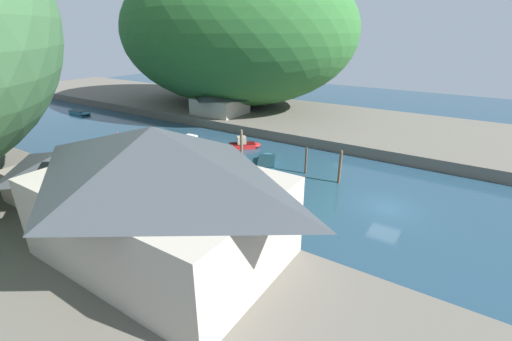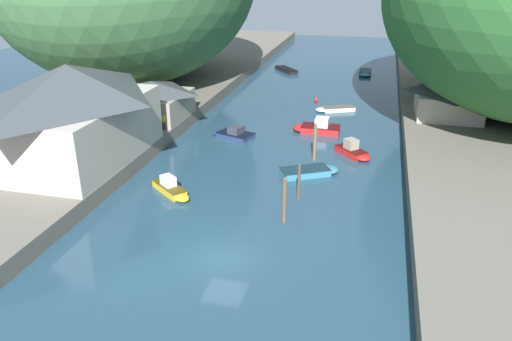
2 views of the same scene
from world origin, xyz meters
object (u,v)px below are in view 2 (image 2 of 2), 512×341
(boat_near_quay, at_px, (284,69))
(right_bank_cottage, at_px, (449,96))
(boat_small_dinghy, at_px, (172,189))
(waterfront_building, at_px, (72,111))
(person_on_quay, at_px, (164,120))
(boat_navy_launch, at_px, (365,73))
(boathouse_shed, at_px, (152,99))
(boat_mid_channel, at_px, (354,151))
(boat_white_cruiser, at_px, (312,171))
(boat_red_skiff, at_px, (316,128))
(boat_yellow_tender, at_px, (334,109))
(channel_buoy_near, at_px, (316,100))
(boat_far_right_bank, at_px, (232,133))

(boat_near_quay, bearing_deg, right_bank_cottage, -85.80)
(boat_small_dinghy, bearing_deg, waterfront_building, -63.42)
(boat_small_dinghy, relative_size, person_on_quay, 2.49)
(boat_navy_launch, bearing_deg, boat_near_quay, -1.30)
(boathouse_shed, bearing_deg, boat_mid_channel, -7.81)
(waterfront_building, relative_size, person_on_quay, 8.83)
(right_bank_cottage, distance_m, boat_small_dinghy, 31.85)
(boat_white_cruiser, height_order, boat_red_skiff, boat_red_skiff)
(boat_yellow_tender, bearing_deg, boat_white_cruiser, 155.31)
(boat_near_quay, bearing_deg, channel_buoy_near, -105.54)
(boat_near_quay, height_order, person_on_quay, person_on_quay)
(right_bank_cottage, distance_m, boat_mid_channel, 14.63)
(right_bank_cottage, height_order, boat_near_quay, right_bank_cottage)
(boat_small_dinghy, xyz_separation_m, channel_buoy_near, (7.33, 29.25, -0.11))
(boat_white_cruiser, bearing_deg, waterfront_building, -106.12)
(boat_far_right_bank, xyz_separation_m, boat_mid_channel, (12.45, -2.54, 0.11))
(boat_near_quay, height_order, boat_mid_channel, boat_mid_channel)
(waterfront_building, xyz_separation_m, boat_small_dinghy, (9.20, -2.00, -5.03))
(right_bank_cottage, xyz_separation_m, boat_far_right_bank, (-21.45, -8.59, -3.11))
(channel_buoy_near, bearing_deg, boat_white_cruiser, -83.27)
(right_bank_cottage, relative_size, channel_buoy_near, 10.74)
(waterfront_building, bearing_deg, boat_red_skiff, 40.62)
(boat_white_cruiser, bearing_deg, boat_mid_channel, 119.24)
(boathouse_shed, bearing_deg, boat_far_right_bank, -2.42)
(right_bank_cottage, height_order, channel_buoy_near, right_bank_cottage)
(boat_navy_launch, distance_m, channel_buoy_near, 18.23)
(boat_mid_channel, bearing_deg, boat_red_skiff, -97.53)
(waterfront_building, xyz_separation_m, boat_near_quay, (9.09, 44.81, -5.15))
(boathouse_shed, distance_m, boat_yellow_tender, 21.45)
(boat_small_dinghy, relative_size, channel_buoy_near, 5.60)
(person_on_quay, bearing_deg, boat_far_right_bank, -51.53)
(boat_far_right_bank, bearing_deg, boat_white_cruiser, -110.21)
(right_bank_cottage, xyz_separation_m, boat_small_dinghy, (-22.20, -22.63, -3.06))
(channel_buoy_near, bearing_deg, boat_small_dinghy, -104.06)
(boat_far_right_bank, height_order, boat_white_cruiser, boat_far_right_bank)
(waterfront_building, xyz_separation_m, boat_white_cruiser, (19.22, 4.39, -5.14))
(boat_red_skiff, bearing_deg, boat_white_cruiser, -173.62)
(right_bank_cottage, height_order, boat_small_dinghy, right_bank_cottage)
(person_on_quay, bearing_deg, boat_white_cruiser, -96.18)
(waterfront_building, distance_m, boat_yellow_tender, 30.92)
(boat_white_cruiser, distance_m, person_on_quay, 16.01)
(boat_yellow_tender, bearing_deg, boathouse_shed, 97.24)
(boathouse_shed, xyz_separation_m, boat_mid_channel, (21.23, -2.91, -2.86))
(boat_navy_launch, height_order, channel_buoy_near, channel_buoy_near)
(boat_yellow_tender, height_order, channel_buoy_near, channel_buoy_near)
(boat_white_cruiser, distance_m, boat_red_skiff, 11.18)
(waterfront_building, height_order, channel_buoy_near, waterfront_building)
(waterfront_building, relative_size, boat_red_skiff, 3.03)
(right_bank_cottage, relative_size, boat_navy_launch, 1.78)
(waterfront_building, xyz_separation_m, boat_mid_channel, (22.39, 9.51, -4.97))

